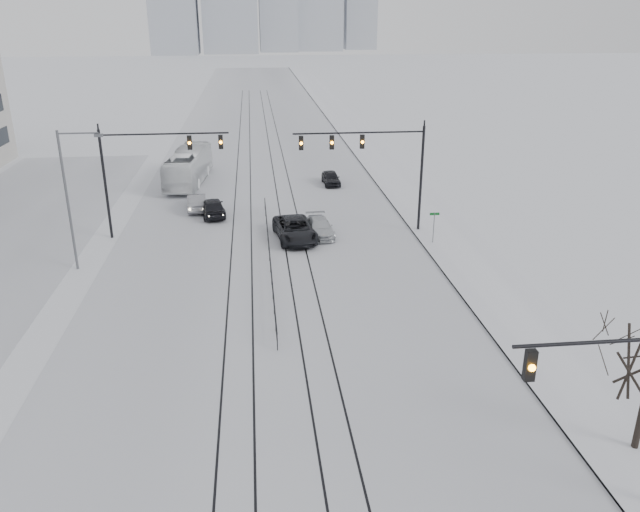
{
  "coord_description": "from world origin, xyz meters",
  "views": [
    {
      "loc": [
        -0.81,
        -9.06,
        15.56
      ],
      "look_at": [
        2.59,
        22.42,
        3.2
      ],
      "focal_mm": 35.0,
      "sensor_mm": 36.0,
      "label": 1
    }
  ],
  "objects_px": {
    "sedan_nb_right": "(320,227)",
    "sedan_sb_outer": "(197,202)",
    "sedan_nb_front": "(295,229)",
    "sedan_nb_far": "(331,178)",
    "sedan_sb_inner": "(213,207)",
    "box_truck": "(189,167)"
  },
  "relations": [
    {
      "from": "sedan_nb_right",
      "to": "sedan_nb_far",
      "type": "xyz_separation_m",
      "value": [
        2.66,
        14.66,
        0.02
      ]
    },
    {
      "from": "sedan_nb_far",
      "to": "sedan_sb_inner",
      "type": "bearing_deg",
      "value": -142.37
    },
    {
      "from": "sedan_sb_outer",
      "to": "sedan_nb_far",
      "type": "xyz_separation_m",
      "value": [
        12.3,
        7.08,
        -0.04
      ]
    },
    {
      "from": "sedan_sb_inner",
      "to": "sedan_nb_front",
      "type": "distance_m",
      "value": 8.99
    },
    {
      "from": "sedan_sb_inner",
      "to": "box_truck",
      "type": "height_order",
      "value": "box_truck"
    },
    {
      "from": "sedan_nb_front",
      "to": "sedan_nb_right",
      "type": "xyz_separation_m",
      "value": [
        1.92,
        0.75,
        -0.16
      ]
    },
    {
      "from": "sedan_sb_outer",
      "to": "sedan_sb_inner",
      "type": "bearing_deg",
      "value": 122.95
    },
    {
      "from": "sedan_nb_front",
      "to": "sedan_nb_far",
      "type": "xyz_separation_m",
      "value": [
        4.58,
        15.41,
        -0.14
      ]
    },
    {
      "from": "box_truck",
      "to": "sedan_nb_right",
      "type": "bearing_deg",
      "value": 129.41
    },
    {
      "from": "sedan_nb_right",
      "to": "box_truck",
      "type": "height_order",
      "value": "box_truck"
    },
    {
      "from": "sedan_sb_outer",
      "to": "sedan_nb_front",
      "type": "xyz_separation_m",
      "value": [
        7.72,
        -8.33,
        0.1
      ]
    },
    {
      "from": "sedan_nb_far",
      "to": "sedan_nb_front",
      "type": "bearing_deg",
      "value": -108.51
    },
    {
      "from": "sedan_sb_inner",
      "to": "sedan_nb_right",
      "type": "bearing_deg",
      "value": 135.67
    },
    {
      "from": "sedan_nb_front",
      "to": "sedan_sb_outer",
      "type": "bearing_deg",
      "value": 125.9
    },
    {
      "from": "sedan_sb_outer",
      "to": "sedan_nb_right",
      "type": "relative_size",
      "value": 0.97
    },
    {
      "from": "sedan_nb_front",
      "to": "sedan_nb_far",
      "type": "bearing_deg",
      "value": 66.53
    },
    {
      "from": "sedan_sb_inner",
      "to": "sedan_sb_outer",
      "type": "relative_size",
      "value": 1.07
    },
    {
      "from": "sedan_sb_inner",
      "to": "sedan_nb_far",
      "type": "relative_size",
      "value": 1.18
    },
    {
      "from": "sedan_nb_right",
      "to": "box_truck",
      "type": "relative_size",
      "value": 0.37
    },
    {
      "from": "sedan_sb_outer",
      "to": "sedan_nb_far",
      "type": "height_order",
      "value": "sedan_sb_outer"
    },
    {
      "from": "sedan_nb_far",
      "to": "box_truck",
      "type": "height_order",
      "value": "box_truck"
    },
    {
      "from": "sedan_nb_right",
      "to": "sedan_sb_outer",
      "type": "bearing_deg",
      "value": 137.91
    }
  ]
}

